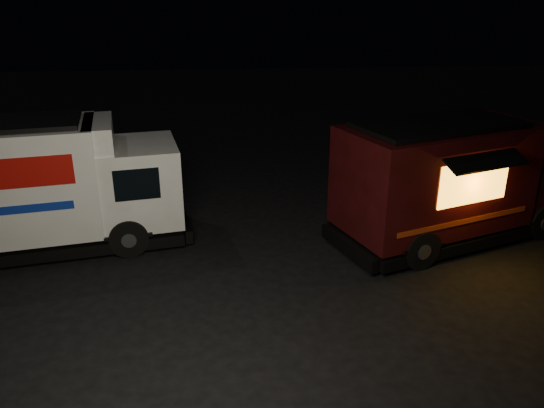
{
  "coord_description": "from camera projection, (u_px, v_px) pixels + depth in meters",
  "views": [
    {
      "loc": [
        0.58,
        -10.33,
        6.46
      ],
      "look_at": [
        1.82,
        2.0,
        1.54
      ],
      "focal_mm": 35.0,
      "sensor_mm": 36.0,
      "label": 1
    }
  ],
  "objects": [
    {
      "name": "ground",
      "position": [
        200.0,
        303.0,
        11.89
      ],
      "size": [
        80.0,
        80.0,
        0.0
      ],
      "primitive_type": "plane",
      "color": "black",
      "rests_on": "ground"
    },
    {
      "name": "red_truck",
      "position": [
        460.0,
        179.0,
        14.67
      ],
      "size": [
        7.75,
        4.89,
        3.38
      ],
      "primitive_type": null,
      "rotation": [
        0.0,
        0.0,
        0.33
      ],
      "color": "#380A0F",
      "rests_on": "ground"
    },
    {
      "name": "white_truck",
      "position": [
        36.0,
        186.0,
        13.91
      ],
      "size": [
        8.13,
        3.98,
        3.53
      ],
      "primitive_type": null,
      "rotation": [
        0.0,
        0.0,
        0.18
      ],
      "color": "white",
      "rests_on": "ground"
    }
  ]
}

